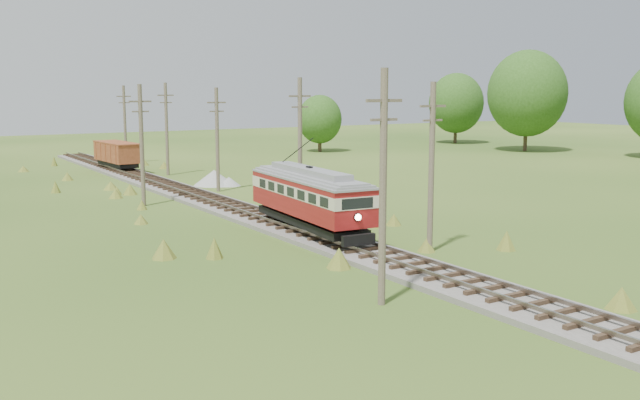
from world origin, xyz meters
TOP-DOWN VIEW (x-y plane):
  - railbed_main at (0.00, 34.00)m, footprint 3.60×96.00m
  - streetcar at (-0.00, 24.45)m, footprint 3.52×11.18m
  - gondola at (0.00, 62.19)m, footprint 2.91×7.59m
  - gravel_pile at (4.42, 47.62)m, footprint 3.67×3.90m
  - utility_pole_r_2 at (3.30, 18.00)m, footprint 1.60×0.30m
  - utility_pole_r_3 at (3.20, 31.00)m, footprint 1.60×0.30m
  - utility_pole_r_4 at (3.00, 44.00)m, footprint 1.60×0.30m
  - utility_pole_r_5 at (3.40, 57.00)m, footprint 1.60×0.30m
  - utility_pole_r_6 at (3.20, 70.00)m, footprint 1.60×0.30m
  - utility_pole_l_a at (-4.20, 12.00)m, footprint 1.60×0.30m
  - utility_pole_l_b at (-4.50, 40.00)m, footprint 1.60×0.30m
  - tree_right_4 at (54.00, 58.00)m, footprint 10.50×10.50m
  - tree_right_5 at (56.00, 74.00)m, footprint 8.40×8.40m
  - tree_mid_b at (30.00, 72.00)m, footprint 5.88×5.88m

SIDE VIEW (x-z plane):
  - railbed_main at x=0.00m, z-range -0.09..0.48m
  - gravel_pile at x=4.42m, z-range -0.04..1.29m
  - gondola at x=0.00m, z-range 0.66..3.13m
  - streetcar at x=0.00m, z-range -0.12..4.94m
  - utility_pole_r_4 at x=3.00m, z-range 0.12..8.52m
  - tree_mid_b at x=30.00m, z-range 0.54..8.12m
  - utility_pole_r_2 at x=3.30m, z-range 0.12..8.72m
  - utility_pole_l_b at x=-4.50m, z-range 0.12..8.72m
  - utility_pole_r_6 at x=3.20m, z-range 0.12..8.82m
  - utility_pole_r_5 at x=3.40m, z-range 0.13..9.03m
  - utility_pole_r_3 at x=3.20m, z-range 0.13..9.13m
  - utility_pole_l_a at x=-4.20m, z-range 0.13..9.13m
  - tree_right_5 at x=56.00m, z-range 0.78..11.60m
  - tree_right_4 at x=54.00m, z-range 0.98..14.51m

